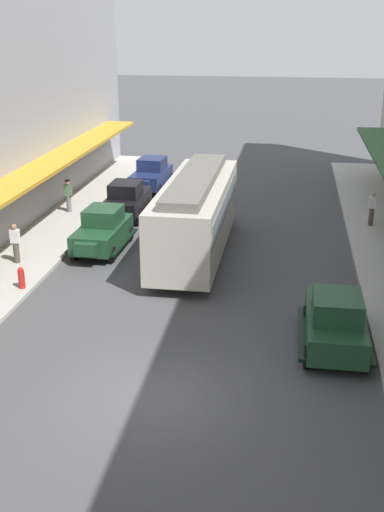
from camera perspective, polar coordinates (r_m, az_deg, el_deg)
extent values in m
plane|color=#424244|center=(17.31, -3.15, -12.58)|extent=(200.00, 200.00, 0.00)
cube|color=#193D23|center=(19.79, 12.73, -6.12)|extent=(1.71, 3.91, 0.80)
cube|color=#193D23|center=(19.24, 12.94, -4.45)|extent=(1.45, 1.70, 0.70)
cube|color=#8C9EA8|center=(19.24, 12.94, -4.45)|extent=(1.37, 1.67, 0.42)
cube|color=#193D23|center=(21.69, 12.46, -3.49)|extent=(0.94, 0.36, 0.52)
cube|color=black|center=(19.88, 9.91, -6.80)|extent=(0.25, 3.51, 0.12)
cube|color=black|center=(20.03, 15.39, -7.06)|extent=(0.25, 3.51, 0.12)
cylinder|color=black|center=(21.14, 10.27, -5.33)|extent=(0.22, 0.68, 0.68)
cylinder|color=black|center=(21.26, 14.64, -5.54)|extent=(0.22, 0.68, 0.68)
cylinder|color=black|center=(18.72, 10.35, -8.95)|extent=(0.22, 0.68, 0.68)
cylinder|color=black|center=(18.85, 15.32, -9.16)|extent=(0.22, 0.68, 0.68)
cube|color=#19234C|center=(37.49, -3.68, 7.09)|extent=(1.89, 3.98, 0.80)
cube|color=#19234C|center=(37.56, -3.61, 8.29)|extent=(1.52, 1.77, 0.70)
cube|color=#8C9EA8|center=(37.56, -3.61, 8.29)|extent=(1.45, 1.73, 0.42)
cube|color=#19234C|center=(35.49, -4.59, 6.38)|extent=(0.95, 0.41, 0.52)
cube|color=black|center=(37.33, -2.26, 6.56)|extent=(0.41, 3.52, 0.12)
cube|color=black|center=(37.82, -5.07, 6.68)|extent=(0.41, 3.52, 0.12)
cylinder|color=black|center=(36.10, -3.00, 5.93)|extent=(0.25, 0.69, 0.68)
cylinder|color=black|center=(36.54, -5.46, 6.04)|extent=(0.25, 0.69, 0.68)
cylinder|color=black|center=(38.67, -1.98, 6.93)|extent=(0.25, 0.69, 0.68)
cylinder|color=black|center=(39.07, -4.30, 7.03)|extent=(0.25, 0.69, 0.68)
cube|color=black|center=(32.31, -5.84, 4.82)|extent=(1.71, 3.91, 0.80)
cube|color=black|center=(31.88, -6.00, 6.00)|extent=(1.45, 1.70, 0.70)
cube|color=#8C9EA8|center=(31.88, -6.00, 6.00)|extent=(1.37, 1.67, 0.42)
cube|color=black|center=(34.29, -4.94, 5.86)|extent=(0.94, 0.36, 0.52)
cube|color=black|center=(32.65, -7.43, 4.34)|extent=(0.25, 3.51, 0.12)
cube|color=black|center=(32.17, -4.18, 4.21)|extent=(0.25, 3.51, 0.12)
cylinder|color=black|center=(33.89, -6.56, 4.84)|extent=(0.22, 0.68, 0.68)
cylinder|color=black|center=(33.51, -3.88, 4.74)|extent=(0.22, 0.68, 0.68)
cylinder|color=black|center=(31.38, -7.87, 3.49)|extent=(0.22, 0.68, 0.68)
cylinder|color=black|center=(30.96, -5.00, 3.37)|extent=(0.22, 0.68, 0.68)
cube|color=#193D23|center=(27.64, -8.07, 1.98)|extent=(1.79, 3.94, 0.80)
cube|color=#193D23|center=(27.64, -7.99, 3.62)|extent=(1.48, 1.73, 0.70)
cube|color=#8C9EA8|center=(27.64, -7.99, 3.62)|extent=(1.41, 1.70, 0.42)
cube|color=#193D23|center=(25.72, -9.53, 0.59)|extent=(0.94, 0.38, 0.52)
cube|color=black|center=(27.47, -6.15, 1.25)|extent=(0.32, 3.51, 0.12)
cube|color=black|center=(28.04, -9.88, 1.46)|extent=(0.32, 3.51, 0.12)
cylinder|color=black|center=(26.31, -7.26, 0.13)|extent=(0.24, 0.69, 0.68)
cylinder|color=black|center=(26.82, -10.56, 0.34)|extent=(0.24, 0.69, 0.68)
cylinder|color=black|center=(28.77, -5.67, 2.00)|extent=(0.24, 0.69, 0.68)
cylinder|color=black|center=(29.24, -8.72, 2.17)|extent=(0.24, 0.69, 0.68)
cube|color=#ADA899|center=(26.55, 0.34, 3.71)|extent=(2.54, 9.61, 2.70)
cube|color=#5F5C54|center=(26.15, 0.35, 6.91)|extent=(1.53, 8.65, 0.36)
cube|color=#8C9EA8|center=(26.42, 0.35, 4.69)|extent=(2.56, 8.84, 0.95)
cube|color=black|center=(24.39, -0.70, -1.73)|extent=(2.00, 1.21, 0.40)
cube|color=black|center=(29.74, 1.19, 2.44)|extent=(2.00, 1.21, 0.40)
cylinder|color=#B21E19|center=(24.07, -15.09, -2.02)|extent=(0.24, 0.24, 0.70)
sphere|color=#B21E19|center=(23.93, -15.17, -1.20)|extent=(0.20, 0.20, 0.20)
cylinder|color=#4C4238|center=(31.53, 15.81, 3.42)|extent=(0.24, 0.24, 0.85)
cube|color=white|center=(31.34, 15.93, 4.65)|extent=(0.36, 0.22, 0.56)
sphere|color=tan|center=(31.24, 16.01, 5.36)|extent=(0.22, 0.22, 0.22)
cylinder|color=slate|center=(33.14, -11.02, 4.65)|extent=(0.24, 0.24, 0.85)
cube|color=#4C724C|center=(32.96, -11.10, 5.83)|extent=(0.36, 0.22, 0.56)
sphere|color=tan|center=(32.86, -11.15, 6.50)|extent=(0.22, 0.22, 0.22)
cylinder|color=black|center=(32.83, -11.16, 6.70)|extent=(0.28, 0.28, 0.04)
cylinder|color=#4C4238|center=(26.61, -15.51, 0.30)|extent=(0.24, 0.24, 0.85)
cube|color=white|center=(26.38, -15.66, 1.73)|extent=(0.36, 0.22, 0.56)
sphere|color=#9E7051|center=(26.26, -15.74, 2.56)|extent=(0.22, 0.22, 0.22)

